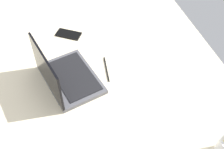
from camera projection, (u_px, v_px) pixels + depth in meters
The scene contains 4 objects.
bed_mattress at pixel (87, 84), 154.36cm from camera, with size 180.00×140.00×18.00cm, color beige.
laptop at pixel (65, 76), 139.91cm from camera, with size 37.56×30.25×23.00cm.
cell_phone at pixel (68, 34), 167.10cm from camera, with size 6.80×14.00×0.80cm, color black.
charger_cable at pixel (106, 69), 148.79cm from camera, with size 17.00×0.60×0.60cm, color black.
Camera 1 is at (-99.86, 15.66, 126.52)cm, focal length 46.89 mm.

